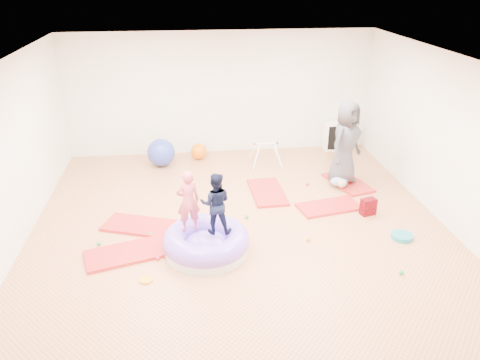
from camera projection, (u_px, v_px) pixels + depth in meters
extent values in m
cube|color=tan|center=(242.00, 237.00, 7.67)|extent=(7.00, 8.00, 0.01)
cube|color=white|center=(243.00, 65.00, 6.51)|extent=(7.00, 8.00, 0.01)
cube|color=white|center=(221.00, 94.00, 10.70)|extent=(7.00, 0.01, 2.80)
cube|color=white|center=(310.00, 357.00, 3.48)|extent=(7.00, 0.01, 2.80)
cube|color=white|center=(1.00, 169.00, 6.71)|extent=(0.01, 8.00, 2.80)
cube|color=white|center=(459.00, 148.00, 7.48)|extent=(0.01, 8.00, 2.80)
cube|color=red|center=(126.00, 253.00, 7.20)|extent=(1.36, 0.94, 0.05)
cube|color=red|center=(139.00, 225.00, 7.98)|extent=(1.32, 0.97, 0.05)
cube|color=red|center=(267.00, 192.00, 9.16)|extent=(0.65, 1.24, 0.05)
cube|color=red|center=(329.00, 207.00, 8.60)|extent=(1.21, 0.77, 0.05)
cube|color=red|center=(348.00, 183.00, 9.56)|extent=(0.85, 1.24, 0.05)
cylinder|color=silver|center=(206.00, 247.00, 7.26)|extent=(1.30, 1.30, 0.15)
torus|color=#7F58E0|center=(206.00, 240.00, 7.21)|extent=(1.34, 1.34, 0.36)
ellipsoid|color=#7F58E0|center=(206.00, 245.00, 7.24)|extent=(0.71, 0.71, 0.32)
imported|color=#CD4D5A|center=(188.00, 198.00, 7.01)|extent=(0.40, 0.30, 0.99)
imported|color=black|center=(216.00, 200.00, 6.96)|extent=(0.51, 0.42, 0.97)
imported|color=#3F4046|center=(345.00, 143.00, 9.20)|extent=(0.98, 0.94, 1.69)
ellipsoid|color=#8FA8D6|center=(339.00, 181.00, 9.33)|extent=(0.35, 0.23, 0.20)
sphere|color=tan|center=(342.00, 183.00, 9.17)|extent=(0.16, 0.16, 0.16)
sphere|color=#D92D50|center=(308.00, 184.00, 9.47)|extent=(0.07, 0.07, 0.07)
sphere|color=green|center=(150.00, 234.00, 7.70)|extent=(0.07, 0.07, 0.07)
sphere|color=green|center=(247.00, 217.00, 8.24)|extent=(0.07, 0.07, 0.07)
sphere|color=green|center=(402.00, 273.00, 6.73)|extent=(0.07, 0.07, 0.07)
sphere|color=green|center=(99.00, 244.00, 7.44)|extent=(0.07, 0.07, 0.07)
sphere|color=#2C3EA4|center=(278.00, 195.00, 9.03)|extent=(0.07, 0.07, 0.07)
sphere|color=orange|center=(308.00, 239.00, 7.55)|extent=(0.07, 0.07, 0.07)
sphere|color=#D92D50|center=(158.00, 258.00, 7.07)|extent=(0.07, 0.07, 0.07)
sphere|color=#2C3EA4|center=(161.00, 153.00, 10.32)|extent=(0.61, 0.61, 0.61)
sphere|color=orange|center=(199.00, 151.00, 10.73)|extent=(0.37, 0.37, 0.37)
cylinder|color=white|center=(256.00, 157.00, 10.15)|extent=(0.20, 0.20, 0.52)
cylinder|color=white|center=(253.00, 150.00, 10.55)|extent=(0.20, 0.20, 0.52)
cylinder|color=white|center=(278.00, 156.00, 10.20)|extent=(0.20, 0.20, 0.52)
cylinder|color=white|center=(275.00, 149.00, 10.60)|extent=(0.20, 0.20, 0.52)
cylinder|color=white|center=(266.00, 143.00, 10.28)|extent=(0.51, 0.03, 0.03)
sphere|color=#D92D50|center=(255.00, 144.00, 10.25)|extent=(0.06, 0.06, 0.06)
sphere|color=#2C3EA4|center=(277.00, 143.00, 10.31)|extent=(0.06, 0.06, 0.06)
cube|color=white|center=(338.00, 136.00, 11.27)|extent=(0.67, 0.33, 0.67)
cube|color=black|center=(340.00, 138.00, 11.13)|extent=(0.58, 0.02, 0.58)
cube|color=white|center=(339.00, 136.00, 11.23)|extent=(0.02, 0.23, 0.59)
cube|color=white|center=(339.00, 136.00, 11.23)|extent=(0.59, 0.23, 0.02)
cylinder|color=teal|center=(402.00, 236.00, 7.63)|extent=(0.35, 0.35, 0.08)
cube|color=#98010F|center=(368.00, 207.00, 8.33)|extent=(0.30, 0.23, 0.30)
cylinder|color=orange|center=(146.00, 280.00, 6.61)|extent=(0.19, 0.19, 0.03)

